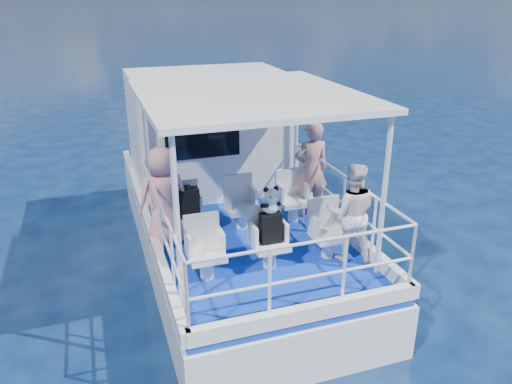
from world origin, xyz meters
TOP-DOWN VIEW (x-y plane):
  - ground at (0.00, 0.00)m, footprint 2000.00×2000.00m
  - hull at (0.00, 1.00)m, footprint 3.00×7.00m
  - deck at (0.00, 1.00)m, footprint 2.90×6.90m
  - cabin at (0.00, 2.30)m, footprint 2.85×2.00m
  - canopy at (0.00, -0.20)m, footprint 3.00×3.20m
  - canopy_posts at (0.00, -0.25)m, footprint 2.77×2.97m
  - railings at (0.00, -0.58)m, footprint 2.84×3.59m
  - seat_port_fwd at (-0.90, 0.20)m, footprint 0.48×0.46m
  - seat_center_fwd at (0.00, 0.20)m, footprint 0.48×0.46m
  - seat_stbd_fwd at (0.90, 0.20)m, footprint 0.48×0.46m
  - seat_port_aft at (-0.90, -1.10)m, footprint 0.48×0.46m
  - seat_center_aft at (0.00, -1.10)m, footprint 0.48×0.46m
  - seat_stbd_aft at (0.90, -1.10)m, footprint 0.48×0.46m
  - passenger_port_fwd at (-1.25, 0.06)m, footprint 0.61×0.46m
  - passenger_stbd_fwd at (1.25, 0.31)m, footprint 0.62×0.42m
  - passenger_stbd_aft at (1.15, -1.25)m, footprint 0.86×0.78m
  - backpack_port at (-0.88, 0.13)m, footprint 0.34×0.19m
  - backpack_center at (0.01, -1.09)m, footprint 0.29×0.16m
  - compact_camera at (-0.88, 0.12)m, footprint 0.10×0.06m
  - panda at (0.02, -1.08)m, footprint 0.24×0.20m

SIDE VIEW (x-z plane):
  - ground at x=0.00m, z-range 0.00..0.00m
  - hull at x=0.00m, z-range -0.80..0.80m
  - deck at x=0.00m, z-range 0.80..0.90m
  - seat_port_fwd at x=-0.90m, z-range 0.90..1.28m
  - seat_center_fwd at x=0.00m, z-range 0.90..1.28m
  - seat_stbd_fwd at x=0.90m, z-range 0.90..1.28m
  - seat_port_aft at x=-0.90m, z-range 0.90..1.28m
  - seat_center_aft at x=0.00m, z-range 0.90..1.28m
  - seat_stbd_aft at x=0.90m, z-range 0.90..1.28m
  - railings at x=0.00m, z-range 0.90..1.90m
  - backpack_center at x=0.01m, z-range 1.28..1.71m
  - backpack_port at x=-0.88m, z-range 1.28..1.72m
  - passenger_stbd_aft at x=1.15m, z-range 0.90..2.35m
  - passenger_port_fwd at x=-1.25m, z-range 0.90..2.43m
  - passenger_stbd_fwd at x=1.25m, z-range 0.90..2.55m
  - compact_camera at x=-0.88m, z-range 1.72..1.78m
  - panda at x=0.02m, z-range 1.71..2.09m
  - cabin at x=0.00m, z-range 0.90..3.10m
  - canopy_posts at x=0.00m, z-range 0.90..3.10m
  - canopy at x=0.00m, z-range 3.10..3.18m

